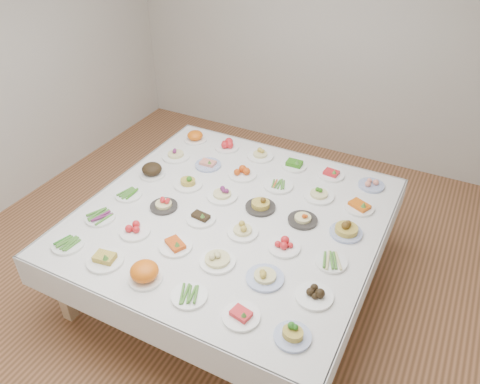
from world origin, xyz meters
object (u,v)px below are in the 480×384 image
at_px(display_table, 232,220).
at_px(dish_18, 152,170).
at_px(dish_0, 68,243).
at_px(dish_35, 372,183).

relative_size(display_table, dish_18, 9.68).
height_order(display_table, dish_18, dish_18).
bearing_deg(dish_0, dish_18, 90.39).
distance_m(dish_0, dish_18, 1.08).
height_order(display_table, dish_0, dish_0).
bearing_deg(dish_35, display_table, -134.75).
relative_size(display_table, dish_35, 10.53).
distance_m(dish_0, dish_35, 2.59).
relative_size(dish_18, dish_35, 1.09).
bearing_deg(dish_35, dish_18, -157.83).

